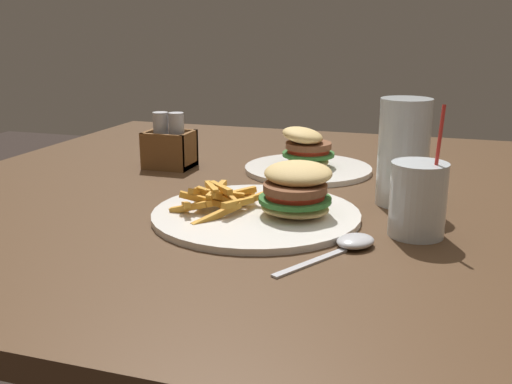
{
  "coord_description": "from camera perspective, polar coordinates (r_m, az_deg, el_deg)",
  "views": [
    {
      "loc": [
        0.28,
        -1.0,
        1.06
      ],
      "look_at": [
        0.01,
        -0.17,
        0.82
      ],
      "focal_mm": 42.0,
      "sensor_mm": 36.0,
      "label": 1
    }
  ],
  "objects": [
    {
      "name": "spoon",
      "position": [
        0.8,
        9.1,
        -4.81
      ],
      "size": [
        0.11,
        0.17,
        0.02
      ],
      "rotation": [
        0.0,
        0.0,
        1.05
      ],
      "color": "silver",
      "rests_on": "dining_table"
    },
    {
      "name": "beer_glass",
      "position": [
        0.99,
        13.85,
        3.49
      ],
      "size": [
        0.08,
        0.08,
        0.17
      ],
      "color": "silver",
      "rests_on": "dining_table"
    },
    {
      "name": "meal_plate_near",
      "position": [
        0.9,
        1.22,
        -1.21
      ],
      "size": [
        0.32,
        0.32,
        0.09
      ],
      "color": "white",
      "rests_on": "dining_table"
    },
    {
      "name": "condiment_caddy",
      "position": [
        1.24,
        -8.25,
        4.27
      ],
      "size": [
        0.09,
        0.08,
        0.11
      ],
      "color": "brown",
      "rests_on": "dining_table"
    },
    {
      "name": "juice_glass",
      "position": [
        0.85,
        15.15,
        -0.85
      ],
      "size": [
        0.08,
        0.08,
        0.18
      ],
      "color": "silver",
      "rests_on": "dining_table"
    },
    {
      "name": "meal_plate_far",
      "position": [
        1.2,
        4.89,
        3.21
      ],
      "size": [
        0.25,
        0.25,
        0.09
      ],
      "color": "white",
      "rests_on": "dining_table"
    },
    {
      "name": "dining_table",
      "position": [
        1.1,
        2.13,
        -4.53
      ],
      "size": [
        1.27,
        1.22,
        0.78
      ],
      "color": "#4C331E",
      "rests_on": "ground_plane"
    }
  ]
}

